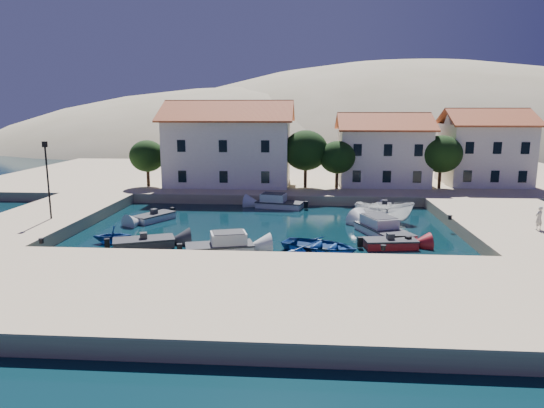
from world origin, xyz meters
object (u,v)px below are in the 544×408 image
(building_mid, at_px, (382,148))
(rowboat_south, at_px, (320,252))
(cabin_cruiser_east, at_px, (384,230))
(building_right, at_px, (484,146))
(lamppost, at_px, (47,173))
(cabin_cruiser_south, at_px, (219,246))
(boat_east, at_px, (383,222))
(building_left, at_px, (229,142))
(pedestrian, at_px, (539,218))

(building_mid, distance_m, rowboat_south, 27.14)
(building_mid, bearing_deg, cabin_cruiser_east, -97.67)
(building_right, height_order, lamppost, building_right)
(cabin_cruiser_south, bearing_deg, building_mid, 44.45)
(building_mid, height_order, boat_east, building_mid)
(boat_east, bearing_deg, cabin_cruiser_south, 139.96)
(building_mid, relative_size, rowboat_south, 1.98)
(rowboat_south, height_order, boat_east, boat_east)
(building_mid, distance_m, cabin_cruiser_south, 30.47)
(building_left, height_order, building_right, building_left)
(lamppost, height_order, pedestrian, lamppost)
(cabin_cruiser_south, xyz_separation_m, rowboat_south, (6.88, 0.78, -0.48))
(lamppost, bearing_deg, building_right, 27.93)
(building_left, relative_size, rowboat_south, 2.77)
(building_left, height_order, cabin_cruiser_south, building_left)
(building_left, xyz_separation_m, building_mid, (18.00, 1.00, -0.71))
(building_right, height_order, cabin_cruiser_south, building_right)
(building_left, relative_size, cabin_cruiser_south, 2.96)
(lamppost, bearing_deg, building_left, 60.10)
(cabin_cruiser_south, height_order, pedestrian, pedestrian)
(building_left, bearing_deg, boat_east, -42.89)
(building_left, bearing_deg, pedestrian, -38.81)
(building_mid, xyz_separation_m, boat_east, (-2.06, -15.81, -5.22))
(cabin_cruiser_east, bearing_deg, building_left, 16.21)
(building_left, xyz_separation_m, cabin_cruiser_east, (15.20, -19.79, -5.46))
(building_left, xyz_separation_m, pedestrian, (26.17, -21.04, -4.06))
(building_right, relative_size, rowboat_south, 1.78)
(building_mid, distance_m, lamppost, 36.21)
(building_mid, xyz_separation_m, building_right, (12.00, 1.00, 0.25))
(building_right, bearing_deg, rowboat_south, -126.97)
(building_mid, height_order, cabin_cruiser_south, building_mid)
(building_right, bearing_deg, boat_east, -129.91)
(boat_east, bearing_deg, building_left, 57.77)
(building_mid, height_order, cabin_cruiser_east, building_mid)
(lamppost, xyz_separation_m, rowboat_south, (21.60, -4.44, -4.75))
(building_left, xyz_separation_m, lamppost, (-11.50, -20.00, -1.18))
(cabin_cruiser_south, bearing_deg, pedestrian, -5.83)
(lamppost, height_order, cabin_cruiser_east, lamppost)
(rowboat_south, xyz_separation_m, cabin_cruiser_east, (5.10, 4.65, 0.48))
(building_right, distance_m, rowboat_south, 33.54)
(lamppost, bearing_deg, pedestrian, -1.59)
(rowboat_south, bearing_deg, building_left, 44.56)
(cabin_cruiser_east, height_order, boat_east, cabin_cruiser_east)
(building_left, relative_size, building_right, 1.56)
(cabin_cruiser_east, xyz_separation_m, pedestrian, (10.97, -1.25, 1.40))
(building_right, distance_m, cabin_cruiser_east, 26.81)
(building_left, height_order, boat_east, building_left)
(building_left, height_order, lamppost, building_left)
(building_left, distance_m, lamppost, 23.10)
(lamppost, distance_m, cabin_cruiser_east, 27.04)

